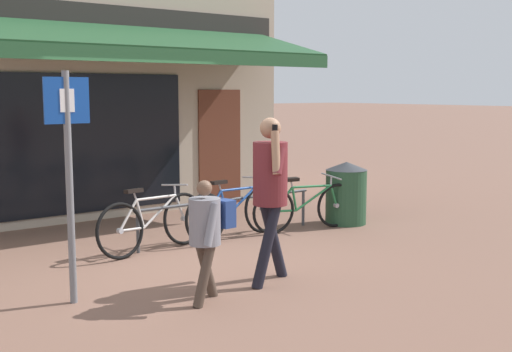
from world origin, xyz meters
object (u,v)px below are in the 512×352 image
(bicycle_green, at_px, (305,206))
(pedestrian_adult, at_px, (270,182))
(pedestrian_child, at_px, (207,227))
(parking_sign, at_px, (69,162))
(bicycle_silver, at_px, (153,222))
(bicycle_blue, at_px, (235,212))
(litter_bin, at_px, (346,193))

(bicycle_green, bearing_deg, pedestrian_adult, -130.00)
(pedestrian_child, relative_size, parking_sign, 0.54)
(pedestrian_adult, bearing_deg, bicycle_silver, -77.84)
(pedestrian_child, bearing_deg, bicycle_blue, -137.02)
(pedestrian_child, xyz_separation_m, parking_sign, (-1.09, 0.75, 0.64))
(bicycle_green, distance_m, pedestrian_adult, 2.75)
(bicycle_silver, relative_size, parking_sign, 0.77)
(litter_bin, xyz_separation_m, parking_sign, (-4.87, -1.11, 0.90))
(parking_sign, bearing_deg, bicycle_silver, 40.20)
(pedestrian_adult, distance_m, litter_bin, 3.43)
(bicycle_green, xyz_separation_m, pedestrian_child, (-2.92, -1.83, 0.38))
(pedestrian_adult, relative_size, litter_bin, 1.85)
(bicycle_green, height_order, pedestrian_adult, pedestrian_adult)
(litter_bin, bearing_deg, pedestrian_adult, -149.12)
(pedestrian_child, bearing_deg, pedestrian_adult, -178.02)
(bicycle_blue, height_order, parking_sign, parking_sign)
(bicycle_silver, distance_m, litter_bin, 3.28)
(pedestrian_child, bearing_deg, bicycle_silver, -109.98)
(pedestrian_child, bearing_deg, parking_sign, -40.80)
(pedestrian_child, bearing_deg, bicycle_green, -153.95)
(bicycle_silver, relative_size, bicycle_blue, 0.98)
(pedestrian_adult, xyz_separation_m, parking_sign, (-1.98, 0.63, 0.29))
(bicycle_blue, xyz_separation_m, pedestrian_child, (-1.80, -2.08, 0.37))
(litter_bin, bearing_deg, bicycle_silver, 175.63)
(bicycle_green, relative_size, parking_sign, 0.78)
(bicycle_blue, height_order, pedestrian_child, pedestrian_child)
(bicycle_green, relative_size, pedestrian_child, 1.44)
(bicycle_green, xyz_separation_m, litter_bin, (0.87, 0.03, 0.12))
(pedestrian_child, bearing_deg, litter_bin, -159.95)
(pedestrian_adult, distance_m, pedestrian_child, 0.97)
(pedestrian_adult, height_order, litter_bin, pedestrian_adult)
(bicycle_green, bearing_deg, bicycle_blue, 177.33)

